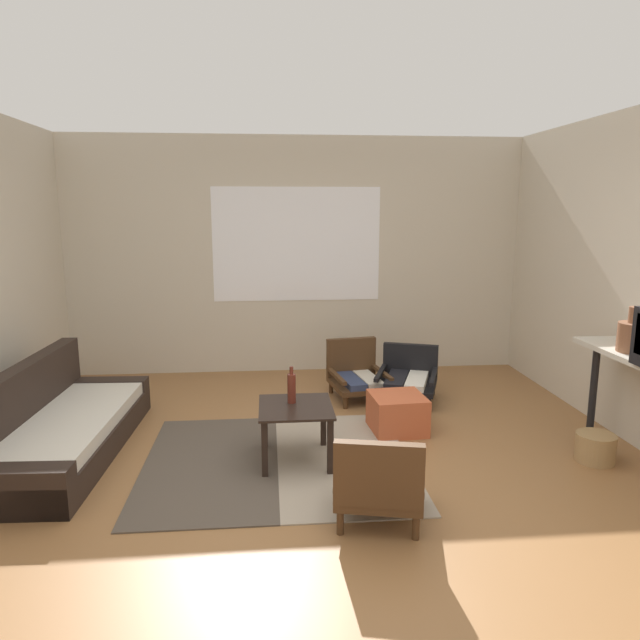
% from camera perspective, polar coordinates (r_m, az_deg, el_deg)
% --- Properties ---
extents(ground_plane, '(7.80, 7.80, 0.00)m').
position_cam_1_polar(ground_plane, '(4.15, 0.05, -16.31)').
color(ground_plane, olive).
extents(far_wall_with_window, '(5.60, 0.13, 2.70)m').
position_cam_1_polar(far_wall_with_window, '(6.76, -2.32, 6.31)').
color(far_wall_with_window, beige).
rests_on(far_wall_with_window, ground).
extents(area_rug, '(2.00, 1.83, 0.01)m').
position_cam_1_polar(area_rug, '(4.55, -4.20, -13.68)').
color(area_rug, '#4C4238').
rests_on(area_rug, ground).
extents(couch, '(0.87, 2.10, 0.71)m').
position_cam_1_polar(couch, '(5.03, -24.40, -9.66)').
color(couch, black).
rests_on(couch, ground).
extents(coffee_table, '(0.55, 0.59, 0.44)m').
position_cam_1_polar(coffee_table, '(4.43, -2.41, -9.51)').
color(coffee_table, black).
rests_on(coffee_table, ground).
extents(armchair_by_window, '(0.61, 0.67, 0.57)m').
position_cam_1_polar(armchair_by_window, '(5.94, 3.60, -5.30)').
color(armchair_by_window, '#472D19').
rests_on(armchair_by_window, ground).
extents(armchair_striped_foreground, '(0.63, 0.64, 0.59)m').
position_cam_1_polar(armchair_striped_foreground, '(3.65, 5.83, -15.64)').
color(armchair_striped_foreground, '#472D19').
rests_on(armchair_striped_foreground, ground).
extents(armchair_corner, '(0.75, 0.80, 0.52)m').
position_cam_1_polar(armchair_corner, '(5.91, 8.64, -5.48)').
color(armchair_corner, black).
rests_on(armchair_corner, ground).
extents(ottoman_orange, '(0.48, 0.48, 0.32)m').
position_cam_1_polar(ottoman_orange, '(5.10, 7.62, -9.07)').
color(ottoman_orange, '#BC5633').
rests_on(ottoman_orange, ground).
extents(clay_vase, '(0.25, 0.25, 0.34)m').
position_cam_1_polar(clay_vase, '(4.89, 28.65, -1.29)').
color(clay_vase, brown).
rests_on(clay_vase, console_shelf).
extents(glass_bottle, '(0.06, 0.06, 0.28)m').
position_cam_1_polar(glass_bottle, '(4.44, -2.82, -6.66)').
color(glass_bottle, '#5B2319').
rests_on(glass_bottle, coffee_table).
extents(wicker_basket, '(0.29, 0.29, 0.22)m').
position_cam_1_polar(wicker_basket, '(4.97, 25.48, -11.29)').
color(wicker_basket, '#9E7A4C').
rests_on(wicker_basket, ground).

